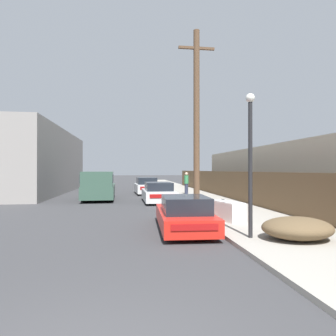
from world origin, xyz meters
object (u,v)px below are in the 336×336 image
car_parked_far (146,186)px  street_lamp (250,153)px  car_parked_mid (158,193)px  brush_pile (297,228)px  pedestrian (186,183)px  utility_pole (197,117)px  parked_sports_car_red (184,214)px  pickup_truck (99,186)px  discarded_fridge (226,211)px

car_parked_far → street_lamp: size_ratio=0.99×
car_parked_mid → brush_pile: car_parked_mid is taller
brush_pile → street_lamp: bearing=162.2°
brush_pile → pedestrian: (-0.04, 15.83, 0.59)m
car_parked_mid → brush_pile: (2.80, -11.06, -0.17)m
utility_pole → car_parked_far: bearing=99.1°
parked_sports_car_red → pickup_truck: 11.27m
discarded_fridge → pedestrian: (0.86, 12.44, 0.54)m
parked_sports_car_red → pedestrian: (2.75, 13.56, 0.48)m
parked_sports_car_red → brush_pile: (2.79, -2.27, -0.10)m
discarded_fridge → brush_pile: discarded_fridge is taller
car_parked_mid → pickup_truck: size_ratio=0.74×
street_lamp → pedestrian: 15.57m
brush_pile → utility_pole: bearing=101.8°
pickup_truck → utility_pole: 9.03m
discarded_fridge → street_lamp: bearing=-110.0°
utility_pole → pedestrian: 10.07m
pickup_truck → pedestrian: 7.27m
pickup_truck → brush_pile: (6.67, -12.84, -0.53)m
utility_pole → street_lamp: utility_pole is taller
pickup_truck → parked_sports_car_red: bearing=108.6°
pedestrian → car_parked_far: bearing=148.1°
pickup_truck → discarded_fridge: bearing=119.9°
utility_pole → pickup_truck: bearing=130.1°
car_parked_far → brush_pile: size_ratio=2.08×
discarded_fridge → car_parked_mid: bearing=89.6°
utility_pole → discarded_fridge: bearing=-81.7°
car_parked_far → utility_pole: (1.79, -11.23, 3.99)m
car_parked_far → pickup_truck: 6.06m
discarded_fridge → pickup_truck: (-5.77, 9.45, 0.48)m
parked_sports_car_red → pickup_truck: pickup_truck is taller
car_parked_mid → discarded_fridge: bearing=-77.1°
parked_sports_car_red → car_parked_mid: (-0.01, 8.79, 0.06)m
street_lamp → car_parked_mid: bearing=98.5°
street_lamp → pedestrian: (1.16, 15.45, -1.54)m
car_parked_far → brush_pile: car_parked_far is taller
car_parked_far → street_lamp: bearing=-86.7°
discarded_fridge → brush_pile: bearing=-89.3°
discarded_fridge → car_parked_far: size_ratio=0.43×
discarded_fridge → utility_pole: size_ratio=0.20×
pedestrian → parked_sports_car_red: bearing=-101.5°
pickup_truck → street_lamp: street_lamp is taller
car_parked_mid → utility_pole: (1.44, -4.53, 4.05)m
parked_sports_car_red → brush_pile: size_ratio=2.21×
discarded_fridge → brush_pile: size_ratio=0.90×
parked_sports_car_red → street_lamp: (1.58, -1.88, 2.03)m
discarded_fridge → car_parked_far: (-2.25, 14.37, 0.17)m
pickup_truck → utility_pole: bearing=128.6°
brush_pile → discarded_fridge: bearing=104.9°
parked_sports_car_red → pedestrian: 13.85m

